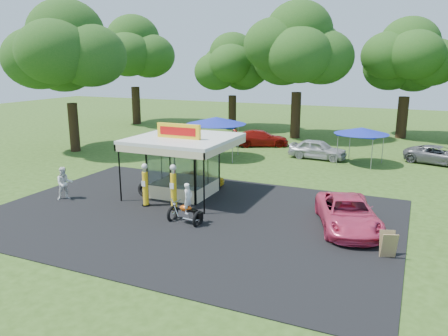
{
  "coord_description": "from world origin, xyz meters",
  "views": [
    {
      "loc": [
        9.94,
        -16.08,
        7.49
      ],
      "look_at": [
        0.94,
        4.0,
        2.1
      ],
      "focal_mm": 35.0,
      "sensor_mm": 36.0,
      "label": 1
    }
  ],
  "objects_px": {
    "tent_west": "(216,121)",
    "tent_east": "(362,131)",
    "a_frame_sign": "(388,245)",
    "bg_car_b": "(261,138)",
    "motorcycle": "(187,207)",
    "bg_car_c": "(318,149)",
    "spectator_west": "(65,183)",
    "bg_car_a": "(177,136)",
    "gas_pump_right": "(174,188)",
    "kiosk_car": "(202,178)",
    "gas_pump_left": "(145,186)",
    "bg_car_d": "(439,155)",
    "pink_sedan": "(348,213)",
    "gas_station_kiosk": "(184,165)"
  },
  "relations": [
    {
      "from": "motorcycle",
      "to": "bg_car_b",
      "type": "height_order",
      "value": "motorcycle"
    },
    {
      "from": "gas_pump_left",
      "to": "spectator_west",
      "type": "bearing_deg",
      "value": -169.89
    },
    {
      "from": "kiosk_car",
      "to": "bg_car_b",
      "type": "relative_size",
      "value": 0.57
    },
    {
      "from": "a_frame_sign",
      "to": "bg_car_b",
      "type": "height_order",
      "value": "bg_car_b"
    },
    {
      "from": "gas_station_kiosk",
      "to": "bg_car_b",
      "type": "bearing_deg",
      "value": 93.43
    },
    {
      "from": "gas_station_kiosk",
      "to": "gas_pump_right",
      "type": "relative_size",
      "value": 2.22
    },
    {
      "from": "tent_west",
      "to": "tent_east",
      "type": "relative_size",
      "value": 1.19
    },
    {
      "from": "a_frame_sign",
      "to": "kiosk_car",
      "type": "distance_m",
      "value": 12.95
    },
    {
      "from": "bg_car_c",
      "to": "motorcycle",
      "type": "bearing_deg",
      "value": 175.44
    },
    {
      "from": "gas_station_kiosk",
      "to": "tent_west",
      "type": "relative_size",
      "value": 1.15
    },
    {
      "from": "a_frame_sign",
      "to": "spectator_west",
      "type": "relative_size",
      "value": 0.57
    },
    {
      "from": "gas_pump_right",
      "to": "tent_east",
      "type": "relative_size",
      "value": 0.61
    },
    {
      "from": "spectator_west",
      "to": "bg_car_c",
      "type": "relative_size",
      "value": 0.41
    },
    {
      "from": "a_frame_sign",
      "to": "bg_car_a",
      "type": "relative_size",
      "value": 0.21
    },
    {
      "from": "motorcycle",
      "to": "tent_west",
      "type": "bearing_deg",
      "value": 115.2
    },
    {
      "from": "gas_station_kiosk",
      "to": "bg_car_a",
      "type": "distance_m",
      "value": 15.59
    },
    {
      "from": "kiosk_car",
      "to": "bg_car_d",
      "type": "xyz_separation_m",
      "value": [
        13.58,
        12.37,
        0.19
      ]
    },
    {
      "from": "bg_car_c",
      "to": "gas_pump_left",
      "type": "bearing_deg",
      "value": 163.47
    },
    {
      "from": "gas_pump_left",
      "to": "bg_car_a",
      "type": "relative_size",
      "value": 0.47
    },
    {
      "from": "motorcycle",
      "to": "pink_sedan",
      "type": "xyz_separation_m",
      "value": [
        7.01,
        2.46,
        -0.08
      ]
    },
    {
      "from": "pink_sedan",
      "to": "tent_east",
      "type": "xyz_separation_m",
      "value": [
        -1.21,
        13.64,
        1.77
      ]
    },
    {
      "from": "bg_car_d",
      "to": "a_frame_sign",
      "type": "bearing_deg",
      "value": -172.06
    },
    {
      "from": "gas_station_kiosk",
      "to": "bg_car_d",
      "type": "bearing_deg",
      "value": 47.02
    },
    {
      "from": "motorcycle",
      "to": "pink_sedan",
      "type": "height_order",
      "value": "motorcycle"
    },
    {
      "from": "motorcycle",
      "to": "tent_west",
      "type": "xyz_separation_m",
      "value": [
        -4.87,
        13.61,
        2.16
      ]
    },
    {
      "from": "gas_station_kiosk",
      "to": "a_frame_sign",
      "type": "bearing_deg",
      "value": -19.71
    },
    {
      "from": "tent_west",
      "to": "bg_car_d",
      "type": "bearing_deg",
      "value": 17.2
    },
    {
      "from": "bg_car_c",
      "to": "tent_west",
      "type": "distance_m",
      "value": 8.3
    },
    {
      "from": "bg_car_a",
      "to": "bg_car_c",
      "type": "xyz_separation_m",
      "value": [
        13.1,
        -0.57,
        -0.05
      ]
    },
    {
      "from": "motorcycle",
      "to": "a_frame_sign",
      "type": "height_order",
      "value": "motorcycle"
    },
    {
      "from": "gas_pump_left",
      "to": "pink_sedan",
      "type": "relative_size",
      "value": 0.44
    },
    {
      "from": "tent_west",
      "to": "bg_car_a",
      "type": "bearing_deg",
      "value": 147.57
    },
    {
      "from": "gas_pump_right",
      "to": "bg_car_a",
      "type": "relative_size",
      "value": 0.49
    },
    {
      "from": "bg_car_a",
      "to": "tent_west",
      "type": "relative_size",
      "value": 1.06
    },
    {
      "from": "bg_car_b",
      "to": "tent_east",
      "type": "xyz_separation_m",
      "value": [
        9.13,
        -3.78,
        1.78
      ]
    },
    {
      "from": "spectator_west",
      "to": "tent_west",
      "type": "bearing_deg",
      "value": 25.43
    },
    {
      "from": "spectator_west",
      "to": "tent_east",
      "type": "bearing_deg",
      "value": -2.66
    },
    {
      "from": "motorcycle",
      "to": "bg_car_b",
      "type": "bearing_deg",
      "value": 105.05
    },
    {
      "from": "motorcycle",
      "to": "bg_car_a",
      "type": "xyz_separation_m",
      "value": [
        -10.57,
        17.24,
        0.01
      ]
    },
    {
      "from": "bg_car_d",
      "to": "tent_west",
      "type": "bearing_deg",
      "value": 122.02
    },
    {
      "from": "gas_pump_left",
      "to": "tent_west",
      "type": "distance_m",
      "value": 12.51
    },
    {
      "from": "gas_pump_right",
      "to": "spectator_west",
      "type": "distance_m",
      "value": 6.49
    },
    {
      "from": "spectator_west",
      "to": "gas_pump_left",
      "type": "bearing_deg",
      "value": -41.09
    },
    {
      "from": "gas_pump_left",
      "to": "gas_pump_right",
      "type": "height_order",
      "value": "gas_pump_right"
    },
    {
      "from": "motorcycle",
      "to": "a_frame_sign",
      "type": "relative_size",
      "value": 1.96
    },
    {
      "from": "gas_pump_right",
      "to": "tent_west",
      "type": "xyz_separation_m",
      "value": [
        -3.3,
        12.17,
        1.81
      ]
    },
    {
      "from": "a_frame_sign",
      "to": "tent_west",
      "type": "distance_m",
      "value": 19.58
    },
    {
      "from": "motorcycle",
      "to": "bg_car_c",
      "type": "xyz_separation_m",
      "value": [
        2.52,
        16.67,
        -0.04
      ]
    },
    {
      "from": "bg_car_a",
      "to": "bg_car_b",
      "type": "distance_m",
      "value": 7.71
    },
    {
      "from": "gas_pump_left",
      "to": "a_frame_sign",
      "type": "xyz_separation_m",
      "value": [
        12.17,
        -1.4,
        -0.58
      ]
    }
  ]
}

